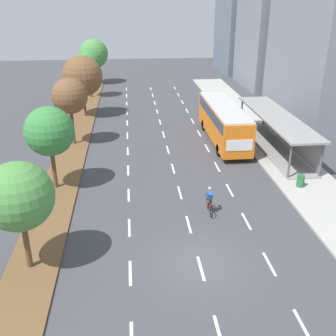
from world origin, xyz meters
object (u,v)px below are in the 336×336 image
bus_shelter (278,128)px  median_tree_fifth (89,62)px  median_tree_fourth (82,76)px  trash_bin (301,181)px  median_tree_nearest (19,197)px  cyclist (210,201)px  bus (223,119)px  median_tree_second (49,132)px  median_tree_third (70,96)px  median_tree_farthest (94,54)px

bus_shelter → median_tree_fifth: bearing=130.5°
median_tree_fourth → trash_bin: median_tree_fourth is taller
median_tree_nearest → median_tree_fifth: (0.28, 35.58, 0.59)m
cyclist → median_tree_nearest: size_ratio=0.33×
bus → median_tree_second: median_tree_second is taller
median_tree_second → median_tree_third: (0.24, 8.90, 0.25)m
median_tree_second → median_tree_third: median_tree_third is taller
median_tree_third → bus_shelter: bearing=-9.3°
median_tree_fifth → median_tree_farthest: size_ratio=0.93×
median_tree_fourth → median_tree_farthest: median_tree_fourth is taller
median_tree_nearest → trash_bin: bearing=23.0°
median_tree_nearest → median_tree_farthest: size_ratio=0.86×
cyclist → median_tree_fourth: median_tree_fourth is taller
cyclist → median_tree_nearest: bearing=-155.4°
median_tree_farthest → median_tree_fourth: bearing=-89.8°
bus_shelter → median_tree_nearest: 23.41m
median_tree_farthest → trash_bin: 41.01m
median_tree_farthest → median_tree_fifth: bearing=-90.0°
cyclist → median_tree_farthest: 41.25m
bus → median_tree_second: bearing=-148.5°
bus_shelter → cyclist: bearing=-127.8°
median_tree_fifth → bus: bearing=-53.8°
bus → median_tree_fourth: bearing=144.9°
median_tree_nearest → median_tree_third: 17.80m
median_tree_nearest → median_tree_fourth: bearing=89.3°
bus → median_tree_farthest: 30.36m
median_tree_fourth → trash_bin: bearing=-49.7°
median_tree_second → median_tree_fifth: size_ratio=0.96×
median_tree_second → median_tree_farthest: size_ratio=0.89×
median_tree_fifth → trash_bin: median_tree_fifth is taller
median_tree_second → median_tree_fourth: 17.80m
median_tree_nearest → trash_bin: 18.64m
median_tree_nearest → median_tree_third: size_ratio=0.94×
median_tree_second → median_tree_fourth: median_tree_fourth is taller
median_tree_fifth → bus_shelter: bearing=-49.5°
cyclist → bus: bearing=73.6°
median_tree_third → median_tree_fifth: 17.79m
bus → median_tree_nearest: bearing=-128.3°
bus → median_tree_farthest: median_tree_farthest is taller
median_tree_third → median_tree_farthest: bearing=89.6°
bus_shelter → median_tree_farthest: (-17.66, 29.59, 2.58)m
bus_shelter → bus: size_ratio=1.21×
bus_shelter → median_tree_second: size_ratio=2.39×
median_tree_fifth → median_tree_farthest: median_tree_farthest is taller
median_tree_nearest → trash_bin: median_tree_nearest is taller
median_tree_fifth → trash_bin: 33.14m
median_tree_third → median_tree_nearest: bearing=-90.4°
median_tree_nearest → median_tree_farthest: (0.29, 44.48, 0.45)m
bus_shelter → bus: 4.93m
bus_shelter → median_tree_farthest: size_ratio=2.12×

